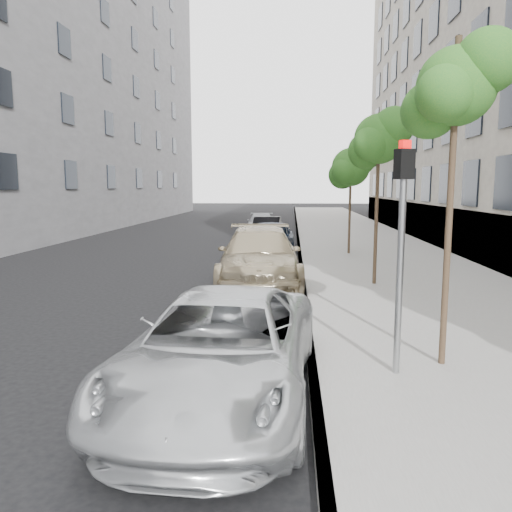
# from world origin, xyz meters

# --- Properties ---
(ground) EXTENTS (160.00, 160.00, 0.00)m
(ground) POSITION_xyz_m (0.00, 0.00, 0.00)
(ground) COLOR black
(ground) RESTS_ON ground
(sidewalk) EXTENTS (6.40, 72.00, 0.14)m
(sidewalk) POSITION_xyz_m (4.30, 24.00, 0.07)
(sidewalk) COLOR gray
(sidewalk) RESTS_ON ground
(curb) EXTENTS (0.15, 72.00, 0.14)m
(curb) POSITION_xyz_m (1.18, 24.00, 0.07)
(curb) COLOR #9E9B93
(curb) RESTS_ON ground
(tree_near) EXTENTS (1.54, 1.34, 4.94)m
(tree_near) POSITION_xyz_m (3.23, 1.50, 4.31)
(tree_near) COLOR #38281C
(tree_near) RESTS_ON sidewalk
(tree_mid) EXTENTS (1.71, 1.51, 4.88)m
(tree_mid) POSITION_xyz_m (3.23, 8.00, 4.17)
(tree_mid) COLOR #38281C
(tree_mid) RESTS_ON sidewalk
(tree_far) EXTENTS (1.85, 1.65, 4.43)m
(tree_far) POSITION_xyz_m (3.23, 14.50, 3.66)
(tree_far) COLOR #38281C
(tree_far) RESTS_ON sidewalk
(signal_pole) EXTENTS (0.29, 0.26, 3.39)m
(signal_pole) POSITION_xyz_m (2.40, 1.04, 2.24)
(signal_pole) COLOR #939699
(signal_pole) RESTS_ON sidewalk
(minivan) EXTENTS (2.69, 5.29, 1.43)m
(minivan) POSITION_xyz_m (-0.10, 0.25, 0.72)
(minivan) COLOR silver
(minivan) RESTS_ON ground
(suv) EXTENTS (2.67, 5.87, 1.67)m
(suv) POSITION_xyz_m (-0.10, 8.24, 0.83)
(suv) COLOR tan
(suv) RESTS_ON ground
(sedan_blue) EXTENTS (2.28, 4.60, 1.51)m
(sedan_blue) POSITION_xyz_m (-0.10, 13.93, 0.75)
(sedan_blue) COLOR #0F1C32
(sedan_blue) RESTS_ON ground
(sedan_black) EXTENTS (1.50, 3.97, 1.29)m
(sedan_black) POSITION_xyz_m (-0.47, 19.87, 0.65)
(sedan_black) COLOR black
(sedan_black) RESTS_ON ground
(sedan_rear) EXTENTS (1.89, 4.27, 1.22)m
(sedan_rear) POSITION_xyz_m (-1.05, 24.54, 0.61)
(sedan_rear) COLOR #92959A
(sedan_rear) RESTS_ON ground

